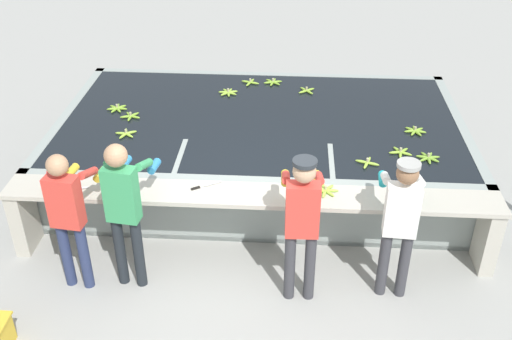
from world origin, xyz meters
TOP-DOWN VIEW (x-y plane):
  - ground_plane at (0.00, 0.00)m, footprint 80.00×80.00m
  - wash_tank at (-0.00, 2.01)m, footprint 5.28×3.13m
  - work_ledge at (0.00, 0.22)m, footprint 5.28×0.45m
  - worker_0 at (-1.76, -0.33)m, footprint 0.46×0.73m
  - worker_1 at (-1.21, -0.27)m, footprint 0.47×0.73m
  - worker_2 at (0.54, -0.37)m, footprint 0.42×0.72m
  - worker_3 at (1.48, -0.26)m, footprint 0.43×0.72m
  - banana_bunch_floating_0 at (0.61, 2.89)m, footprint 0.24×0.24m
  - banana_bunch_floating_1 at (-0.22, 3.14)m, footprint 0.28×0.28m
  - banana_bunch_floating_2 at (1.95, 1.74)m, footprint 0.28×0.28m
  - banana_bunch_floating_3 at (0.12, 3.17)m, footprint 0.28×0.28m
  - banana_bunch_floating_4 at (-1.64, 1.44)m, footprint 0.27×0.28m
  - banana_bunch_floating_5 at (-0.50, 2.76)m, footprint 0.28×0.28m
  - banana_bunch_floating_6 at (1.70, 1.19)m, footprint 0.27×0.27m
  - banana_bunch_floating_7 at (2.00, 1.08)m, footprint 0.28×0.27m
  - banana_bunch_floating_8 at (1.28, 0.92)m, footprint 0.28×0.28m
  - banana_bunch_floating_9 at (-1.70, 1.92)m, footprint 0.28×0.26m
  - banana_bunch_floating_10 at (-1.94, 2.14)m, footprint 0.28×0.28m
  - banana_bunch_ledge_0 at (0.79, 0.31)m, footprint 0.27×0.28m
  - knife_0 at (-0.53, 0.31)m, footprint 0.31×0.21m
  - knife_1 at (-1.97, 0.18)m, footprint 0.35×0.08m

SIDE VIEW (x-z plane):
  - ground_plane at x=0.00m, z-range 0.00..0.00m
  - wash_tank at x=0.00m, z-range -0.01..0.83m
  - work_ledge at x=0.00m, z-range 0.20..1.03m
  - knife_0 at x=-0.53m, z-range 0.83..0.85m
  - knife_1 at x=-1.97m, z-range 0.83..0.85m
  - banana_bunch_floating_2 at x=1.95m, z-range 0.81..0.88m
  - banana_bunch_floating_5 at x=-0.50m, z-range 0.81..0.88m
  - banana_bunch_floating_7 at x=2.00m, z-range 0.81..0.88m
  - banana_bunch_floating_10 at x=-1.94m, z-range 0.81..0.88m
  - banana_bunch_floating_3 at x=0.12m, z-range 0.81..0.89m
  - banana_bunch_floating_4 at x=-1.64m, z-range 0.81..0.89m
  - banana_bunch_floating_6 at x=1.70m, z-range 0.81..0.89m
  - banana_bunch_floating_9 at x=-1.70m, z-range 0.81..0.89m
  - banana_bunch_floating_0 at x=0.61m, z-range 0.81..0.89m
  - banana_bunch_floating_1 at x=-0.22m, z-range 0.81..0.89m
  - banana_bunch_floating_8 at x=1.28m, z-range 0.81..0.89m
  - banana_bunch_ledge_0 at x=0.79m, z-range 0.81..0.89m
  - worker_0 at x=-1.76m, z-range 0.15..1.72m
  - worker_3 at x=1.48m, z-range 0.16..1.73m
  - worker_2 at x=0.54m, z-range 0.17..1.80m
  - worker_1 at x=-1.21m, z-range 0.17..1.83m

